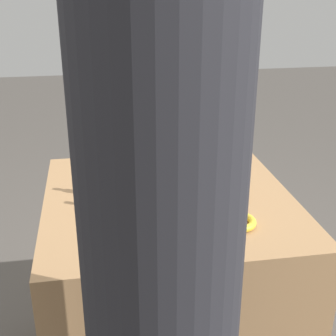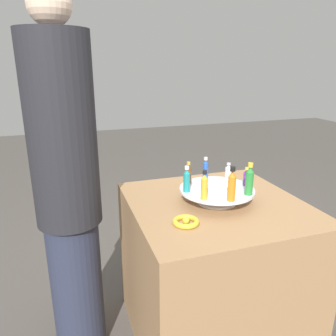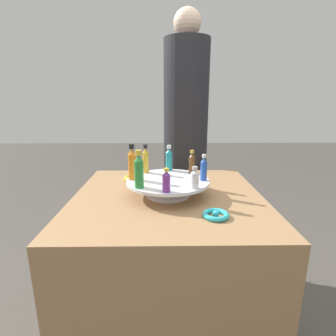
{
  "view_description": "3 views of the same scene",
  "coord_description": "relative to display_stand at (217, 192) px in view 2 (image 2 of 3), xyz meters",
  "views": [
    {
      "loc": [
        -0.23,
        -1.37,
        1.45
      ],
      "look_at": [
        -0.02,
        -0.11,
        0.92
      ],
      "focal_mm": 50.0,
      "sensor_mm": 36.0,
      "label": 1
    },
    {
      "loc": [
        1.31,
        -0.67,
        1.4
      ],
      "look_at": [
        -0.04,
        -0.23,
        0.95
      ],
      "focal_mm": 35.0,
      "sensor_mm": 36.0,
      "label": 2
    },
    {
      "loc": [
        0.01,
        1.07,
        1.18
      ],
      "look_at": [
        -0.0,
        -0.0,
        0.89
      ],
      "focal_mm": 28.0,
      "sensor_mm": 36.0,
      "label": 3
    }
  ],
  "objects": [
    {
      "name": "person_figure",
      "position": [
        -0.13,
        -0.68,
        0.04
      ],
      "size": [
        0.29,
        0.29,
        1.71
      ],
      "rotation": [
        0.0,
        0.0,
        1.38
      ],
      "color": "#282D42",
      "rests_on": "ground_plane"
    },
    {
      "name": "ribbon_bow_teal",
      "position": [
        -0.17,
        0.22,
        -0.04
      ],
      "size": [
        0.09,
        0.09,
        0.02
      ],
      "color": "#2DB7CC",
      "rests_on": "party_table"
    },
    {
      "name": "party_table",
      "position": [
        0.0,
        0.0,
        -0.43
      ],
      "size": [
        0.82,
        0.82,
        0.77
      ],
      "color": "#9E754C",
      "rests_on": "ground_plane"
    },
    {
      "name": "bottle_gold",
      "position": [
        0.1,
        -0.11,
        0.08
      ],
      "size": [
        0.03,
        0.03,
        0.13
      ],
      "color": "gold",
      "rests_on": "display_stand"
    },
    {
      "name": "bottle_blue",
      "position": [
        -0.15,
        0.01,
        0.07
      ],
      "size": [
        0.03,
        0.03,
        0.11
      ],
      "color": "#234CAD",
      "rests_on": "display_stand"
    },
    {
      "name": "bottle_orange",
      "position": [
        0.15,
        -0.01,
        0.09
      ],
      "size": [
        0.03,
        0.03,
        0.15
      ],
      "color": "orange",
      "rests_on": "display_stand"
    },
    {
      "name": "display_stand",
      "position": [
        0.0,
        0.0,
        0.0
      ],
      "size": [
        0.36,
        0.36,
        0.07
      ],
      "color": "silver",
      "rests_on": "party_table"
    },
    {
      "name": "bottle_brown",
      "position": [
        -0.11,
        -0.1,
        0.07
      ],
      "size": [
        0.03,
        0.03,
        0.11
      ],
      "color": "brown",
      "rests_on": "display_stand"
    },
    {
      "name": "bottle_clear",
      "position": [
        -0.1,
        0.11,
        0.06
      ],
      "size": [
        0.03,
        0.03,
        0.09
      ],
      "color": "silver",
      "rests_on": "display_stand"
    },
    {
      "name": "ground_plane",
      "position": [
        0.0,
        0.0,
        -0.82
      ],
      "size": [
        12.0,
        12.0,
        0.0
      ],
      "primitive_type": "plane",
      "color": "#4C4742"
    },
    {
      "name": "bottle_purple",
      "position": [
        0.01,
        0.15,
        0.06
      ],
      "size": [
        0.03,
        0.03,
        0.09
      ],
      "color": "#702D93",
      "rests_on": "display_stand"
    },
    {
      "name": "ribbon_bow_gold",
      "position": [
        0.17,
        -0.22,
        -0.04
      ],
      "size": [
        0.11,
        0.11,
        0.03
      ],
      "color": "gold",
      "rests_on": "party_table"
    },
    {
      "name": "bottle_green",
      "position": [
        0.11,
        0.1,
        0.09
      ],
      "size": [
        0.04,
        0.04,
        0.15
      ],
      "color": "#288438",
      "rests_on": "display_stand"
    },
    {
      "name": "bottle_teal",
      "position": [
        -0.01,
        -0.15,
        0.08
      ],
      "size": [
        0.03,
        0.03,
        0.12
      ],
      "color": "teal",
      "rests_on": "display_stand"
    }
  ]
}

